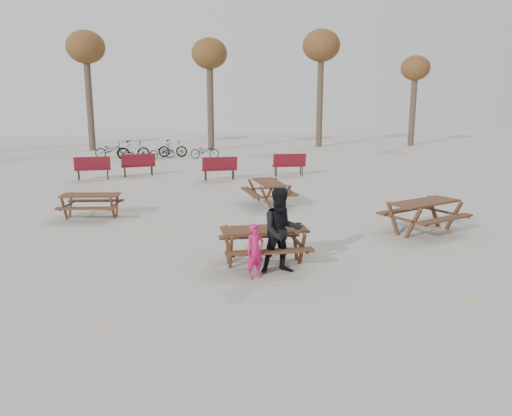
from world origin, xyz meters
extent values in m
plane|color=gray|center=(0.00, 0.00, 0.00)|extent=(80.00, 80.00, 0.00)
cube|color=#3C2315|center=(0.00, 0.00, 0.75)|extent=(1.80, 0.70, 0.05)
cube|color=#3C2315|center=(0.00, -0.60, 0.45)|extent=(1.80, 0.25, 0.05)
cube|color=#3C2315|center=(0.00, 0.60, 0.45)|extent=(1.80, 0.25, 0.05)
cylinder|color=#3C2315|center=(-0.75, -0.30, 0.36)|extent=(0.08, 0.08, 0.73)
cylinder|color=#3C2315|center=(-0.75, 0.30, 0.36)|extent=(0.08, 0.08, 0.73)
cylinder|color=#3C2315|center=(0.75, -0.30, 0.36)|extent=(0.08, 0.08, 0.73)
cylinder|color=#3C2315|center=(0.75, 0.30, 0.36)|extent=(0.08, 0.08, 0.73)
cube|color=white|center=(0.20, -0.11, 0.79)|extent=(0.18, 0.11, 0.03)
ellipsoid|color=tan|center=(0.20, -0.11, 0.83)|extent=(0.14, 0.06, 0.05)
cylinder|color=silver|center=(-0.19, -0.13, 0.85)|extent=(0.06, 0.06, 0.15)
cylinder|color=orange|center=(-0.19, -0.13, 0.83)|extent=(0.07, 0.07, 0.05)
cylinder|color=white|center=(-0.19, -0.13, 0.94)|extent=(0.03, 0.03, 0.02)
imported|color=#C11859|center=(-0.34, -0.83, 0.55)|extent=(0.47, 0.40, 1.09)
imported|color=black|center=(0.24, -0.60, 0.87)|extent=(0.89, 0.72, 1.74)
imported|color=black|center=(-5.26, 20.57, 0.48)|extent=(1.85, 0.71, 0.96)
imported|color=black|center=(-3.90, 19.54, 0.55)|extent=(1.87, 0.72, 1.09)
imported|color=black|center=(-2.30, 19.70, 0.41)|extent=(1.64, 1.11, 0.82)
imported|color=black|center=(-1.66, 20.49, 0.51)|extent=(1.74, 0.64, 1.02)
imported|color=black|center=(0.18, 19.40, 0.43)|extent=(1.70, 0.73, 0.87)
cylinder|color=#382B21|center=(-7.00, 25.50, 3.15)|extent=(0.44, 0.44, 6.30)
ellipsoid|color=brown|center=(-7.00, 25.50, 6.75)|extent=(2.52, 2.52, 2.14)
cylinder|color=#382B21|center=(1.00, 24.50, 2.97)|extent=(0.44, 0.44, 5.95)
ellipsoid|color=brown|center=(1.00, 24.50, 6.38)|extent=(2.38, 2.38, 2.02)
cylinder|color=#382B21|center=(9.00, 25.50, 3.32)|extent=(0.44, 0.44, 6.65)
ellipsoid|color=brown|center=(9.00, 25.50, 7.12)|extent=(2.66, 2.66, 2.26)
cylinder|color=#382B21|center=(16.00, 25.00, 2.62)|extent=(0.44, 0.44, 5.25)
ellipsoid|color=brown|center=(16.00, 25.00, 5.62)|extent=(2.10, 2.10, 1.79)
camera|label=1|loc=(-1.93, -9.97, 3.45)|focal=35.00mm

